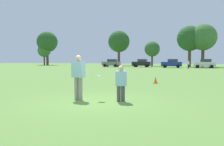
{
  "coord_description": "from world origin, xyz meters",
  "views": [
    {
      "loc": [
        3.63,
        -7.96,
        1.61
      ],
      "look_at": [
        0.08,
        1.49,
        1.03
      ],
      "focal_mm": 36.73,
      "sensor_mm": 36.0,
      "label": 1
    }
  ],
  "objects_px": {
    "player_thrower": "(78,75)",
    "player_defender": "(121,82)",
    "bystander_sideline_watcher": "(188,64)",
    "parked_car_mid_left": "(142,63)",
    "parked_car_mid_right": "(205,63)",
    "parked_car_near_left": "(111,63)",
    "parked_car_center": "(172,63)",
    "frisbee": "(98,76)",
    "traffic_cone": "(156,80)"
  },
  "relations": [
    {
      "from": "parked_car_near_left",
      "to": "parked_car_center",
      "type": "xyz_separation_m",
      "value": [
        13.94,
        -1.19,
        0.0
      ]
    },
    {
      "from": "player_defender",
      "to": "player_thrower",
      "type": "bearing_deg",
      "value": -172.92
    },
    {
      "from": "player_defender",
      "to": "parked_car_mid_right",
      "type": "xyz_separation_m",
      "value": [
        4.0,
        41.4,
        0.15
      ]
    },
    {
      "from": "traffic_cone",
      "to": "player_thrower",
      "type": "bearing_deg",
      "value": -103.23
    },
    {
      "from": "player_thrower",
      "to": "parked_car_mid_right",
      "type": "bearing_deg",
      "value": 82.15
    },
    {
      "from": "player_thrower",
      "to": "bystander_sideline_watcher",
      "type": "xyz_separation_m",
      "value": [
        2.81,
        36.96,
        -0.15
      ]
    },
    {
      "from": "player_thrower",
      "to": "player_defender",
      "type": "height_order",
      "value": "player_thrower"
    },
    {
      "from": "player_thrower",
      "to": "parked_car_near_left",
      "type": "relative_size",
      "value": 0.42
    },
    {
      "from": "frisbee",
      "to": "parked_car_mid_left",
      "type": "bearing_deg",
      "value": 101.0
    },
    {
      "from": "player_defender",
      "to": "frisbee",
      "type": "xyz_separation_m",
      "value": [
        -0.97,
        0.03,
        0.19
      ]
    },
    {
      "from": "frisbee",
      "to": "parked_car_center",
      "type": "bearing_deg",
      "value": 91.95
    },
    {
      "from": "frisbee",
      "to": "parked_car_near_left",
      "type": "xyz_separation_m",
      "value": [
        -15.33,
        41.93,
        -0.04
      ]
    },
    {
      "from": "parked_car_near_left",
      "to": "parked_car_mid_left",
      "type": "distance_m",
      "value": 7.04
    },
    {
      "from": "traffic_cone",
      "to": "parked_car_near_left",
      "type": "distance_m",
      "value": 38.22
    },
    {
      "from": "parked_car_near_left",
      "to": "parked_car_mid_right",
      "type": "xyz_separation_m",
      "value": [
        20.29,
        -0.56,
        0.0
      ]
    },
    {
      "from": "frisbee",
      "to": "parked_car_near_left",
      "type": "height_order",
      "value": "parked_car_near_left"
    },
    {
      "from": "parked_car_mid_left",
      "to": "parked_car_mid_right",
      "type": "xyz_separation_m",
      "value": [
        13.37,
        -1.83,
        0.0
      ]
    },
    {
      "from": "player_defender",
      "to": "parked_car_center",
      "type": "relative_size",
      "value": 0.32
    },
    {
      "from": "traffic_cone",
      "to": "parked_car_near_left",
      "type": "relative_size",
      "value": 0.11
    },
    {
      "from": "parked_car_near_left",
      "to": "frisbee",
      "type": "bearing_deg",
      "value": -69.92
    },
    {
      "from": "parked_car_near_left",
      "to": "parked_car_mid_right",
      "type": "distance_m",
      "value": 20.3
    },
    {
      "from": "player_thrower",
      "to": "parked_car_mid_left",
      "type": "relative_size",
      "value": 0.42
    },
    {
      "from": "frisbee",
      "to": "traffic_cone",
      "type": "relative_size",
      "value": 0.57
    },
    {
      "from": "parked_car_center",
      "to": "parked_car_near_left",
      "type": "bearing_deg",
      "value": 175.11
    },
    {
      "from": "parked_car_center",
      "to": "traffic_cone",
      "type": "bearing_deg",
      "value": -85.87
    },
    {
      "from": "player_defender",
      "to": "traffic_cone",
      "type": "distance_m",
      "value": 7.44
    },
    {
      "from": "parked_car_near_left",
      "to": "parked_car_center",
      "type": "bearing_deg",
      "value": -4.89
    },
    {
      "from": "player_defender",
      "to": "parked_car_mid_left",
      "type": "xyz_separation_m",
      "value": [
        -9.37,
        43.23,
        0.15
      ]
    },
    {
      "from": "player_defender",
      "to": "frisbee",
      "type": "relative_size",
      "value": 5.14
    },
    {
      "from": "bystander_sideline_watcher",
      "to": "player_thrower",
      "type": "bearing_deg",
      "value": -94.35
    },
    {
      "from": "parked_car_center",
      "to": "parked_car_mid_right",
      "type": "bearing_deg",
      "value": 5.72
    },
    {
      "from": "player_thrower",
      "to": "bystander_sideline_watcher",
      "type": "height_order",
      "value": "player_thrower"
    },
    {
      "from": "traffic_cone",
      "to": "parked_car_mid_right",
      "type": "xyz_separation_m",
      "value": [
        3.94,
        33.99,
        0.69
      ]
    },
    {
      "from": "player_defender",
      "to": "parked_car_center",
      "type": "distance_m",
      "value": 40.84
    },
    {
      "from": "parked_car_mid_left",
      "to": "parked_car_mid_right",
      "type": "height_order",
      "value": "same"
    },
    {
      "from": "parked_car_mid_right",
      "to": "parked_car_near_left",
      "type": "bearing_deg",
      "value": 178.43
    },
    {
      "from": "frisbee",
      "to": "parked_car_mid_right",
      "type": "height_order",
      "value": "parked_car_mid_right"
    },
    {
      "from": "player_thrower",
      "to": "frisbee",
      "type": "bearing_deg",
      "value": 17.5
    },
    {
      "from": "parked_car_near_left",
      "to": "parked_car_center",
      "type": "distance_m",
      "value": 13.99
    },
    {
      "from": "player_defender",
      "to": "parked_car_near_left",
      "type": "xyz_separation_m",
      "value": [
        -16.29,
        41.96,
        0.15
      ]
    },
    {
      "from": "frisbee",
      "to": "parked_car_near_left",
      "type": "distance_m",
      "value": 44.65
    },
    {
      "from": "traffic_cone",
      "to": "parked_car_center",
      "type": "relative_size",
      "value": 0.11
    },
    {
      "from": "parked_car_near_left",
      "to": "parked_car_mid_left",
      "type": "xyz_separation_m",
      "value": [
        6.93,
        1.27,
        0.0
      ]
    },
    {
      "from": "parked_car_near_left",
      "to": "parked_car_mid_right",
      "type": "bearing_deg",
      "value": -1.57
    },
    {
      "from": "player_defender",
      "to": "parked_car_near_left",
      "type": "relative_size",
      "value": 0.32
    },
    {
      "from": "frisbee",
      "to": "traffic_cone",
      "type": "xyz_separation_m",
      "value": [
        1.02,
        7.39,
        -0.73
      ]
    },
    {
      "from": "player_thrower",
      "to": "player_defender",
      "type": "bearing_deg",
      "value": 7.08
    },
    {
      "from": "player_defender",
      "to": "parked_car_center",
      "type": "xyz_separation_m",
      "value": [
        -2.36,
        40.77,
        0.15
      ]
    },
    {
      "from": "parked_car_center",
      "to": "frisbee",
      "type": "bearing_deg",
      "value": -88.05
    },
    {
      "from": "parked_car_mid_left",
      "to": "parked_car_center",
      "type": "xyz_separation_m",
      "value": [
        7.01,
        -2.47,
        0.0
      ]
    }
  ]
}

